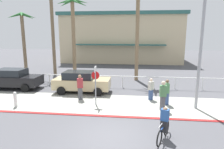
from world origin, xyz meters
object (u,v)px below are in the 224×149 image
object	(u,v)px
car_tan_1	(81,82)
pedestrian_2	(80,88)
palm_tree_4	(138,12)
palm_tree_3	(73,21)
car_black_0	(14,79)
palm_tree_2	(51,11)
streetlight_curb	(203,39)
palm_tree_1	(23,30)
pedestrian_3	(151,90)
cyclist_blue_0	(164,124)
pedestrian_0	(163,97)
pedestrian_1	(167,93)
bollard_0	(15,99)
stop_sign_bike_lane	(95,80)

from	to	relation	value
car_tan_1	pedestrian_2	size ratio (longest dim) A/B	2.44
palm_tree_4	palm_tree_3	bearing A→B (deg)	-176.10
car_black_0	car_tan_1	world-z (taller)	same
palm_tree_2	streetlight_curb	bearing A→B (deg)	-36.77
palm_tree_3	pedestrian_2	size ratio (longest dim) A/B	4.40
streetlight_curb	palm_tree_1	xyz separation A→B (m)	(-16.17, 9.17, 0.77)
pedestrian_3	cyclist_blue_0	bearing A→B (deg)	-88.25
palm_tree_2	pedestrian_0	distance (m)	16.05
palm_tree_4	pedestrian_2	bearing A→B (deg)	-121.03
palm_tree_4	pedestrian_1	bearing A→B (deg)	-74.68
palm_tree_4	car_black_0	distance (m)	12.62
palm_tree_4	pedestrian_0	world-z (taller)	palm_tree_4
palm_tree_2	pedestrian_1	distance (m)	15.72
bollard_0	palm_tree_2	size ratio (longest dim) A/B	0.10
cyclist_blue_0	pedestrian_2	world-z (taller)	pedestrian_2
car_black_0	cyclist_blue_0	xyz separation A→B (m)	(11.48, -7.16, -0.18)
streetlight_curb	palm_tree_4	size ratio (longest dim) A/B	0.84
palm_tree_1	car_black_0	xyz separation A→B (m)	(2.17, -5.83, -4.18)
bollard_0	palm_tree_4	world-z (taller)	palm_tree_4
cyclist_blue_0	bollard_0	bearing A→B (deg)	161.01
bollard_0	palm_tree_3	size ratio (longest dim) A/B	0.13
bollard_0	palm_tree_2	world-z (taller)	palm_tree_2
palm_tree_3	car_black_0	bearing A→B (deg)	-136.03
palm_tree_1	palm_tree_2	size ratio (longest dim) A/B	0.72
palm_tree_1	pedestrian_2	distance (m)	12.46
pedestrian_2	palm_tree_3	bearing A→B (deg)	109.79
palm_tree_4	palm_tree_2	bearing A→B (deg)	168.01
cyclist_blue_0	pedestrian_2	xyz separation A→B (m)	(-5.12, 4.94, 0.15)
car_black_0	pedestrian_1	bearing A→B (deg)	-12.02
bollard_0	cyclist_blue_0	world-z (taller)	cyclist_blue_0
palm_tree_4	car_black_0	world-z (taller)	palm_tree_4
stop_sign_bike_lane	car_tan_1	bearing A→B (deg)	121.69
palm_tree_1	pedestrian_3	size ratio (longest dim) A/B	4.43
palm_tree_4	car_tan_1	bearing A→B (deg)	-132.02
car_tan_1	palm_tree_2	bearing A→B (deg)	126.21
palm_tree_3	palm_tree_2	bearing A→B (deg)	142.56
palm_tree_4	pedestrian_2	xyz separation A→B (m)	(-3.98, -6.62, -5.76)
palm_tree_2	car_tan_1	distance (m)	10.45
bollard_0	pedestrian_3	distance (m)	9.00
streetlight_curb	cyclist_blue_0	distance (m)	5.81
streetlight_curb	pedestrian_0	size ratio (longest dim) A/B	4.08
palm_tree_2	stop_sign_bike_lane	bearing A→B (deg)	-55.02
stop_sign_bike_lane	palm_tree_2	bearing A→B (deg)	124.98
streetlight_curb	car_black_0	world-z (taller)	streetlight_curb
stop_sign_bike_lane	pedestrian_1	size ratio (longest dim) A/B	1.50
cyclist_blue_0	pedestrian_3	world-z (taller)	pedestrian_3
palm_tree_2	palm_tree_4	world-z (taller)	palm_tree_2
palm_tree_1	streetlight_curb	bearing A→B (deg)	-29.55
bollard_0	pedestrian_3	world-z (taller)	pedestrian_3
streetlight_curb	pedestrian_0	world-z (taller)	streetlight_curb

